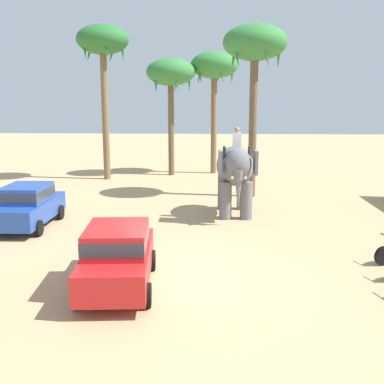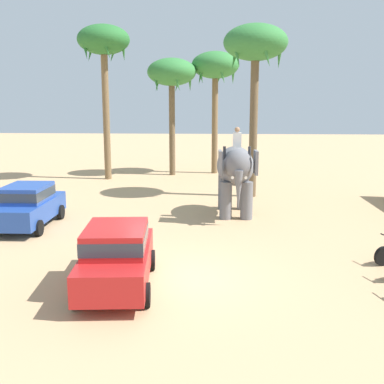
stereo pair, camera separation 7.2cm
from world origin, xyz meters
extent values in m
plane|color=tan|center=(0.00, 0.00, 0.00)|extent=(120.00, 120.00, 0.00)
cube|color=red|center=(-1.37, -0.65, 0.68)|extent=(2.06, 4.24, 0.76)
cube|color=red|center=(-1.36, -0.75, 1.38)|extent=(1.74, 2.23, 0.64)
cube|color=#2D3842|center=(-1.36, -0.75, 1.38)|extent=(1.76, 2.25, 0.35)
cylinder|color=black|center=(-2.33, 0.54, 0.30)|extent=(0.23, 0.61, 0.60)
cylinder|color=black|center=(-0.63, 0.69, 0.30)|extent=(0.23, 0.61, 0.60)
cylinder|color=black|center=(-2.10, -1.99, 0.30)|extent=(0.23, 0.61, 0.60)
cylinder|color=black|center=(-0.41, -1.84, 0.30)|extent=(0.23, 0.61, 0.60)
cube|color=#23479E|center=(-6.18, 5.25, 0.68)|extent=(1.75, 4.12, 0.76)
cube|color=#23479E|center=(-6.18, 5.15, 1.38)|extent=(1.59, 2.12, 0.64)
cube|color=#2D3842|center=(-6.18, 5.15, 1.38)|extent=(1.61, 2.14, 0.35)
cylinder|color=black|center=(-7.05, 6.50, 0.30)|extent=(0.19, 0.60, 0.60)
cylinder|color=black|center=(-5.35, 6.53, 0.30)|extent=(0.19, 0.60, 0.60)
cylinder|color=black|center=(-5.32, 3.99, 0.30)|extent=(0.19, 0.60, 0.60)
ellipsoid|color=slate|center=(2.05, 7.88, 2.15)|extent=(1.70, 3.15, 1.70)
cylinder|color=slate|center=(2.52, 6.97, 0.80)|extent=(0.52, 0.52, 1.60)
cylinder|color=slate|center=(1.64, 6.94, 0.80)|extent=(0.52, 0.52, 1.60)
cylinder|color=slate|center=(2.46, 8.83, 0.80)|extent=(0.52, 0.52, 1.60)
cylinder|color=slate|center=(1.58, 8.80, 0.80)|extent=(0.52, 0.52, 1.60)
ellipsoid|color=slate|center=(2.11, 6.26, 2.45)|extent=(1.13, 1.04, 1.20)
cube|color=slate|center=(2.82, 6.38, 2.50)|extent=(0.15, 0.80, 0.96)
cube|color=slate|center=(1.38, 6.33, 2.50)|extent=(0.15, 0.80, 0.96)
cone|color=slate|center=(2.12, 5.81, 1.45)|extent=(0.37, 0.37, 1.60)
cone|color=beige|center=(2.38, 5.87, 1.95)|extent=(0.14, 0.57, 0.21)
cone|color=beige|center=(1.86, 5.85, 1.95)|extent=(0.14, 0.57, 0.21)
cube|color=white|center=(2.08, 7.03, 3.35)|extent=(0.35, 0.25, 0.60)
sphere|color=#A87A56|center=(2.08, 7.03, 3.77)|extent=(0.22, 0.22, 0.22)
cylinder|color=#333338|center=(2.60, 7.05, 2.80)|extent=(0.12, 0.12, 0.55)
cylinder|color=#333338|center=(1.56, 7.01, 2.80)|extent=(0.12, 0.12, 0.55)
cylinder|color=black|center=(6.33, 1.43, 0.30)|extent=(0.59, 0.31, 0.60)
cylinder|color=brown|center=(-5.76, 16.98, 4.22)|extent=(0.42, 0.42, 8.43)
ellipsoid|color=#286B2D|center=(-5.76, 16.98, 8.63)|extent=(3.20, 3.20, 1.80)
cone|color=#286B2D|center=(-4.56, 16.98, 8.13)|extent=(0.40, 0.92, 1.64)
cone|color=#286B2D|center=(-5.39, 18.12, 8.13)|extent=(0.91, 0.57, 1.67)
cone|color=#286B2D|center=(-6.73, 17.68, 8.13)|extent=(0.73, 0.83, 1.69)
cone|color=#286B2D|center=(-6.73, 16.27, 8.13)|extent=(0.73, 0.83, 1.69)
cone|color=#286B2D|center=(-5.39, 15.84, 8.13)|extent=(0.91, 0.57, 1.67)
cylinder|color=brown|center=(3.10, 11.85, 3.80)|extent=(0.41, 0.41, 7.60)
ellipsoid|color=#337A38|center=(3.10, 11.85, 7.80)|extent=(3.20, 3.20, 1.80)
cone|color=#337A38|center=(4.30, 11.85, 7.30)|extent=(0.40, 0.92, 1.64)
cone|color=#337A38|center=(3.47, 12.99, 7.30)|extent=(0.91, 0.57, 1.67)
cone|color=#337A38|center=(2.13, 12.55, 7.30)|extent=(0.73, 0.83, 1.69)
cone|color=#337A38|center=(2.13, 11.14, 7.30)|extent=(0.73, 0.83, 1.69)
cone|color=#337A38|center=(3.47, 10.71, 7.30)|extent=(0.91, 0.57, 1.67)
cylinder|color=brown|center=(-1.79, 18.93, 3.31)|extent=(0.40, 0.40, 6.61)
ellipsoid|color=#337A38|center=(-1.79, 18.93, 6.81)|extent=(3.20, 3.20, 1.80)
cone|color=#337A38|center=(-0.59, 18.93, 6.31)|extent=(0.40, 0.92, 1.64)
cone|color=#337A38|center=(-1.42, 20.07, 6.31)|extent=(0.91, 0.57, 1.67)
cone|color=#337A38|center=(-2.76, 19.64, 6.31)|extent=(0.73, 0.83, 1.69)
cone|color=#337A38|center=(-2.76, 18.22, 6.31)|extent=(0.73, 0.83, 1.69)
cone|color=#337A38|center=(-1.42, 17.79, 6.31)|extent=(0.91, 0.57, 1.67)
cylinder|color=brown|center=(1.06, 19.92, 3.56)|extent=(0.41, 0.41, 7.12)
ellipsoid|color=#337A38|center=(1.06, 19.92, 7.32)|extent=(3.20, 3.20, 1.80)
cone|color=#337A38|center=(2.26, 19.92, 6.82)|extent=(0.40, 0.92, 1.64)
cone|color=#337A38|center=(1.43, 21.06, 6.82)|extent=(0.91, 0.57, 1.67)
cone|color=#337A38|center=(0.09, 20.63, 6.82)|extent=(0.73, 0.83, 1.69)
cone|color=#337A38|center=(0.09, 19.22, 6.82)|extent=(0.73, 0.83, 1.69)
cone|color=#337A38|center=(1.43, 18.78, 6.82)|extent=(0.91, 0.57, 1.67)
camera|label=1|loc=(1.22, -12.38, 4.91)|focal=43.61mm
camera|label=2|loc=(1.29, -12.37, 4.91)|focal=43.61mm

